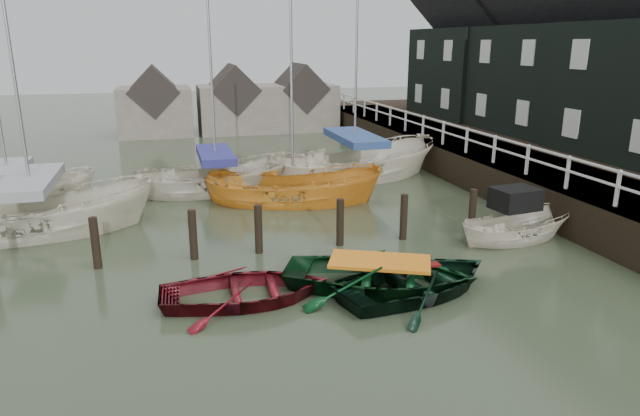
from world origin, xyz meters
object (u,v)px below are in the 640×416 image
object	(u,v)px
motorboat	(515,236)
sailboat_b	(217,190)
rowboat_red	(247,300)
sailboat_d	(354,177)
rowboat_dkgreen	(418,292)
rowboat_green	(379,288)
sailboat_e	(12,205)
sailboat_c	(293,202)
sailboat_a	(37,231)

from	to	relation	value
motorboat	sailboat_b	world-z (taller)	sailboat_b
rowboat_red	sailboat_d	world-z (taller)	sailboat_d
rowboat_dkgreen	motorboat	distance (m)	5.20
rowboat_red	rowboat_green	world-z (taller)	rowboat_green
rowboat_dkgreen	sailboat_b	distance (m)	11.55
rowboat_red	rowboat_green	xyz separation A→B (m)	(3.20, -0.19, 0.00)
rowboat_red	sailboat_e	world-z (taller)	sailboat_e
sailboat_c	rowboat_dkgreen	bearing A→B (deg)	-156.77
sailboat_d	rowboat_red	bearing A→B (deg)	140.90
rowboat_red	motorboat	bearing A→B (deg)	-74.33
rowboat_red	sailboat_d	bearing A→B (deg)	-28.03
motorboat	sailboat_a	distance (m)	14.78
motorboat	sailboat_c	xyz separation A→B (m)	(-5.54, 5.92, -0.10)
motorboat	rowboat_dkgreen	bearing A→B (deg)	114.26
rowboat_dkgreen	motorboat	size ratio (longest dim) A/B	1.06
sailboat_a	sailboat_c	xyz separation A→B (m)	(8.54, 1.40, -0.05)
sailboat_d	sailboat_c	bearing A→B (deg)	122.16
rowboat_green	rowboat_dkgreen	world-z (taller)	rowboat_green
sailboat_d	rowboat_green	bearing A→B (deg)	155.20
rowboat_green	sailboat_a	bearing A→B (deg)	77.52
rowboat_dkgreen	sailboat_b	size ratio (longest dim) A/B	0.39
rowboat_dkgreen	sailboat_d	size ratio (longest dim) A/B	0.35
sailboat_e	sailboat_b	bearing A→B (deg)	-93.00
rowboat_red	sailboat_c	distance (m)	8.49
rowboat_green	sailboat_d	xyz separation A→B (m)	(3.14, 11.17, 0.06)
rowboat_green	sailboat_a	xyz separation A→B (m)	(-8.82, 6.76, 0.06)
rowboat_green	motorboat	world-z (taller)	motorboat
rowboat_red	rowboat_green	size ratio (longest dim) A/B	0.85
rowboat_green	sailboat_d	world-z (taller)	sailboat_d
sailboat_a	sailboat_b	size ratio (longest dim) A/B	1.00
sailboat_a	sailboat_e	bearing A→B (deg)	17.11
rowboat_green	sailboat_e	bearing A→B (deg)	69.94
sailboat_b	sailboat_c	size ratio (longest dim) A/B	1.06
rowboat_dkgreen	sailboat_b	bearing A→B (deg)	3.02
sailboat_a	rowboat_green	bearing A→B (deg)	-132.67
rowboat_dkgreen	sailboat_b	world-z (taller)	sailboat_b
sailboat_e	sailboat_a	bearing A→B (deg)	-162.26
rowboat_red	rowboat_dkgreen	bearing A→B (deg)	-97.15
sailboat_a	sailboat_c	size ratio (longest dim) A/B	1.06
rowboat_dkgreen	sailboat_e	xyz separation A→B (m)	(-11.09, 10.74, 0.07)
rowboat_green	rowboat_dkgreen	size ratio (longest dim) A/B	1.08
rowboat_green	sailboat_e	size ratio (longest dim) A/B	0.43
rowboat_red	sailboat_e	xyz separation A→B (m)	(-7.07, 10.10, 0.07)
rowboat_green	sailboat_e	world-z (taller)	sailboat_e
motorboat	sailboat_a	size ratio (longest dim) A/B	0.36
rowboat_dkgreen	sailboat_a	world-z (taller)	sailboat_a
sailboat_d	sailboat_b	bearing A→B (deg)	87.36
rowboat_green	motorboat	bearing A→B (deg)	-41.84
sailboat_c	motorboat	bearing A→B (deg)	-120.95
rowboat_red	sailboat_d	distance (m)	12.68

